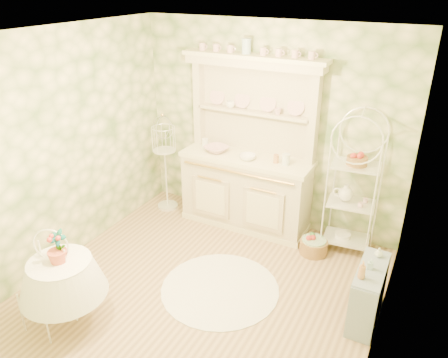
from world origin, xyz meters
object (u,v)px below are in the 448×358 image
at_px(kitchen_dresser, 247,147).
at_px(round_table, 64,289).
at_px(bakers_rack, 353,186).
at_px(birdcage_stand, 165,162).
at_px(side_shelf, 368,296).
at_px(cafe_chair, 44,290).
at_px(floor_basket, 313,246).

height_order(kitchen_dresser, round_table, kitchen_dresser).
relative_size(kitchen_dresser, bakers_rack, 1.30).
xyz_separation_m(bakers_rack, birdcage_stand, (-2.62, -0.13, -0.15)).
bearing_deg(bakers_rack, side_shelf, -73.82).
bearing_deg(round_table, cafe_chair, -124.73).
bearing_deg(birdcage_stand, cafe_chair, -82.00).
bearing_deg(bakers_rack, cafe_chair, -135.80).
distance_m(kitchen_dresser, floor_basket, 1.52).
height_order(bakers_rack, cafe_chair, bakers_rack).
bearing_deg(kitchen_dresser, birdcage_stand, -175.00).
bearing_deg(bakers_rack, floor_basket, -145.17).
distance_m(kitchen_dresser, cafe_chair, 2.91).
height_order(kitchen_dresser, birdcage_stand, kitchen_dresser).
xyz_separation_m(side_shelf, round_table, (-2.63, -1.40, 0.10)).
bearing_deg(kitchen_dresser, floor_basket, -13.92).
bearing_deg(side_shelf, round_table, -143.96).
xyz_separation_m(round_table, birdcage_stand, (-0.46, 2.43, 0.35)).
distance_m(kitchen_dresser, bakers_rack, 1.42).
distance_m(round_table, cafe_chair, 0.18).
bearing_deg(round_table, side_shelf, 28.09).
bearing_deg(side_shelf, birdcage_stand, 169.58).
distance_m(side_shelf, cafe_chair, 3.14).
relative_size(kitchen_dresser, round_table, 2.98).
xyz_separation_m(bakers_rack, round_table, (-2.16, -2.56, -0.50)).
xyz_separation_m(kitchen_dresser, cafe_chair, (-0.87, -2.68, -0.71)).
relative_size(side_shelf, floor_basket, 2.16).
xyz_separation_m(kitchen_dresser, round_table, (-0.77, -2.54, -0.76)).
xyz_separation_m(side_shelf, floor_basket, (-0.80, 0.87, -0.18)).
relative_size(kitchen_dresser, floor_basket, 7.52).
height_order(kitchen_dresser, floor_basket, kitchen_dresser).
height_order(side_shelf, birdcage_stand, birdcage_stand).
distance_m(round_table, floor_basket, 2.93).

